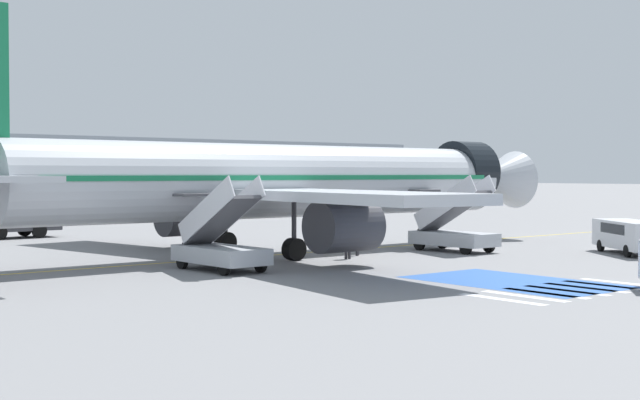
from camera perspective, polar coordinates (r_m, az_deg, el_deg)
ground_plane at (r=46.91m, az=-1.76°, el=-3.48°), size 600.00×600.00×0.00m
apron_leadline_yellow at (r=46.78m, az=-2.43°, el=-3.49°), size 74.13×0.87×0.01m
apron_stand_patch_blue at (r=35.77m, az=12.35°, el=-5.14°), size 4.96×8.30×0.01m
apron_walkway_bar_0 at (r=30.77m, az=11.55°, el=-6.24°), size 0.44×3.60×0.01m
apron_walkway_bar_1 at (r=31.70m, az=12.93°, el=-6.02°), size 0.44×3.60×0.01m
apron_walkway_bar_2 at (r=32.65m, az=14.24°, el=-5.80°), size 0.44×3.60×0.01m
apron_walkway_bar_3 at (r=33.61m, az=15.47°, el=-5.60°), size 0.44×3.60×0.01m
apron_walkway_bar_4 at (r=34.59m, az=16.63°, el=-5.40°), size 0.44×3.60×0.01m
apron_walkway_bar_5 at (r=35.58m, az=17.73°, el=-5.22°), size 0.44×3.60×0.01m
apron_walkway_bar_6 at (r=36.58m, az=18.76°, el=-5.04°), size 0.44×3.60×0.01m
airliner at (r=46.18m, az=-3.11°, el=1.16°), size 40.10×32.12×11.35m
boarding_stairs_forward at (r=49.02m, az=8.51°, el=-2.09°), size 2.24×5.25×4.17m
boarding_stairs_aft at (r=39.17m, az=-6.42°, el=-3.04°), size 2.24×5.25×4.16m
service_van_1 at (r=49.55m, az=19.28°, el=-2.05°), size 4.83×5.73×1.75m
ground_crew_0 at (r=45.98m, az=2.41°, el=-2.24°), size 0.48×0.44×1.85m
ground_crew_1 at (r=44.17m, az=1.78°, el=-2.61°), size 0.48×0.44×1.60m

